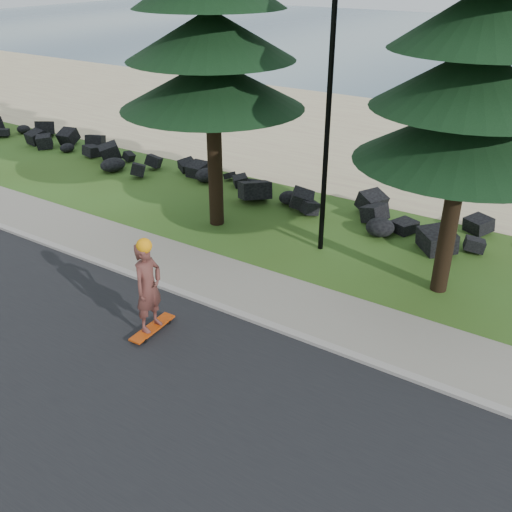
{
  "coord_description": "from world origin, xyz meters",
  "views": [
    {
      "loc": [
        6.31,
        -9.91,
        7.38
      ],
      "look_at": [
        -0.11,
        0.0,
        1.14
      ],
      "focal_mm": 40.0,
      "sensor_mm": 36.0,
      "label": 1
    }
  ],
  "objects": [
    {
      "name": "lamp_post",
      "position": [
        0.0,
        3.2,
        4.13
      ],
      "size": [
        0.25,
        0.14,
        8.14
      ],
      "color": "black",
      "rests_on": "ground"
    },
    {
      "name": "kerb",
      "position": [
        0.0,
        -0.9,
        0.05
      ],
      "size": [
        160.0,
        0.2,
        0.1
      ],
      "primitive_type": "cube",
      "color": "#A59B94",
      "rests_on": "ground"
    },
    {
      "name": "seawall_boulders",
      "position": [
        0.0,
        5.6,
        0.0
      ],
      "size": [
        60.0,
        2.4,
        1.1
      ],
      "primitive_type": null,
      "color": "black",
      "rests_on": "ground"
    },
    {
      "name": "skateboarder",
      "position": [
        -1.23,
        -2.46,
        1.15
      ],
      "size": [
        0.52,
        1.24,
        2.28
      ],
      "rotation": [
        0.0,
        0.0,
        1.61
      ],
      "color": "#BB3D0B",
      "rests_on": "ground"
    },
    {
      "name": "sidewalk",
      "position": [
        0.0,
        0.2,
        0.04
      ],
      "size": [
        160.0,
        2.0,
        0.08
      ],
      "primitive_type": "cube",
      "color": "gray",
      "rests_on": "ground"
    },
    {
      "name": "beach_sand",
      "position": [
        0.0,
        14.5,
        0.01
      ],
      "size": [
        160.0,
        15.0,
        0.01
      ],
      "primitive_type": "cube",
      "color": "tan",
      "rests_on": "ground"
    },
    {
      "name": "road",
      "position": [
        0.0,
        -4.5,
        0.01
      ],
      "size": [
        160.0,
        7.0,
        0.02
      ],
      "primitive_type": "cube",
      "color": "black",
      "rests_on": "ground"
    },
    {
      "name": "ground",
      "position": [
        0.0,
        0.0,
        0.0
      ],
      "size": [
        160.0,
        160.0,
        0.0
      ],
      "primitive_type": "plane",
      "color": "#38541A",
      "rests_on": "ground"
    }
  ]
}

